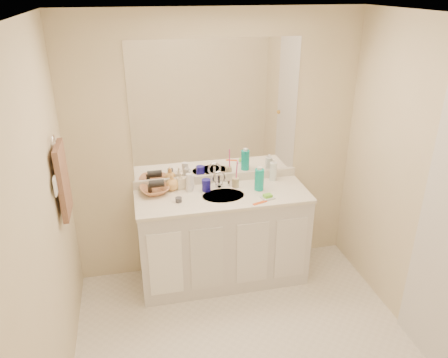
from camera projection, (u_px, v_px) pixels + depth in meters
The scene contains 28 objects.
ceiling at pixel (265, 18), 2.27m from camera, with size 2.60×2.60×0.02m, color white.
wall_back at pixel (216, 149), 3.92m from camera, with size 2.60×0.02×2.40m, color beige.
wall_left at pixel (40, 244), 2.50m from camera, with size 0.02×2.60×2.40m, color beige.
wall_right at pixel (438, 199), 3.02m from camera, with size 0.02×2.60×2.40m, color beige.
vanity_cabinet at pixel (223, 239), 3.99m from camera, with size 1.50×0.55×0.85m, color silver.
countertop at pixel (223, 196), 3.81m from camera, with size 1.52×0.57×0.03m, color white.
backsplash at pixel (217, 178), 4.02m from camera, with size 1.52×0.03×0.08m, color silver.
sink_basin at pixel (223, 197), 3.79m from camera, with size 0.37×0.37×0.02m, color silver.
faucet at pixel (219, 181), 3.92m from camera, with size 0.02×0.02×0.11m, color silver.
mirror at pixel (216, 110), 3.76m from camera, with size 1.48×0.01×1.20m, color white.
blue_mug at pixel (206, 185), 3.85m from camera, with size 0.08×0.08×0.11m, color navy.
tan_cup at pixel (235, 182), 3.93m from camera, with size 0.06×0.06×0.09m, color #C2B289.
toothbrush at pixel (237, 172), 3.89m from camera, with size 0.01×0.01×0.21m, color #DB398A.
mouthwash_bottle at pixel (259, 180), 3.85m from camera, with size 0.08×0.08×0.20m, color #0EA897.
clear_pump_bottle at pixel (273, 171), 4.05m from camera, with size 0.07×0.07×0.18m, color white.
soap_dish at pixel (268, 198), 3.73m from camera, with size 0.11×0.09×0.01m, color white.
green_soap at pixel (268, 196), 3.73m from camera, with size 0.07×0.05×0.03m, color #6ACB31.
orange_comb at pixel (260, 203), 3.66m from camera, with size 0.14×0.03×0.01m, color #E04F17.
dark_jar at pixel (179, 200), 3.67m from camera, with size 0.06×0.06×0.04m, color #3C3C44.
extra_white_bottle at pixel (189, 183), 3.83m from camera, with size 0.05×0.05×0.16m, color white.
soap_bottle_white at pixel (190, 180), 3.88m from camera, with size 0.07×0.07×0.18m, color white.
soap_bottle_cream at pixel (181, 181), 3.89m from camera, with size 0.07×0.07×0.15m, color beige.
soap_bottle_yellow at pixel (172, 182), 3.86m from camera, with size 0.12×0.12×0.15m, color #E8AD5A.
wicker_basket at pixel (155, 190), 3.82m from camera, with size 0.25×0.25×0.06m, color #B16F47.
hair_dryer at pixel (156, 184), 3.80m from camera, with size 0.07×0.07×0.13m, color black.
towel_ring at pixel (53, 142), 3.05m from camera, with size 0.11×0.11×0.01m, color silver.
hand_towel at pixel (63, 180), 3.18m from camera, with size 0.04×0.32×0.55m, color brown.
switch_plate at pixel (55, 186), 2.98m from camera, with size 0.01×0.09×0.13m, color white.
Camera 1 is at (-0.73, -2.31, 2.57)m, focal length 35.00 mm.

